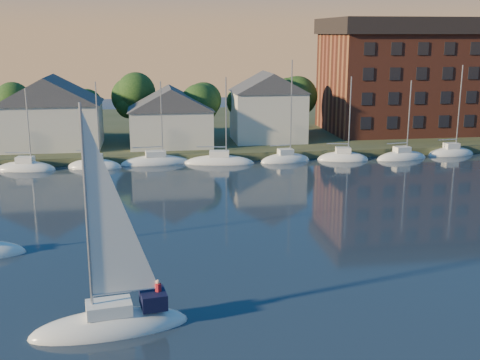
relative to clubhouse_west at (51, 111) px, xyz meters
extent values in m
cube|color=#354025|center=(22.00, 17.00, -5.93)|extent=(160.00, 50.00, 2.00)
cube|color=brown|center=(22.00, -6.00, -5.93)|extent=(120.00, 3.00, 1.00)
cube|color=beige|center=(0.00, 0.00, -1.93)|extent=(13.00, 9.00, 6.00)
cube|color=beige|center=(16.00, -1.00, -2.43)|extent=(11.00, 8.00, 5.00)
cube|color=beige|center=(30.00, 1.00, -1.43)|extent=(10.00, 8.00, 7.00)
cube|color=brown|center=(56.00, 7.00, 2.57)|extent=(30.00, 16.00, 15.00)
cube|color=black|center=(56.00, 7.00, 11.27)|extent=(31.00, 17.00, 2.40)
cylinder|color=#3B2B1B|center=(-4.00, 5.00, -3.18)|extent=(0.50, 0.50, 3.50)
sphere|color=#173814|center=(-4.00, 5.00, 1.27)|extent=(5.40, 5.40, 5.40)
cylinder|color=#3B2B1B|center=(4.00, 5.00, -3.18)|extent=(0.50, 0.50, 3.50)
sphere|color=#173814|center=(4.00, 5.00, 1.27)|extent=(5.40, 5.40, 5.40)
cylinder|color=#3B2B1B|center=(12.00, 5.00, -3.18)|extent=(0.50, 0.50, 3.50)
sphere|color=#173814|center=(12.00, 5.00, 1.27)|extent=(5.40, 5.40, 5.40)
cylinder|color=#3B2B1B|center=(20.00, 5.00, -3.18)|extent=(0.50, 0.50, 3.50)
sphere|color=#173814|center=(20.00, 5.00, 1.27)|extent=(5.40, 5.40, 5.40)
cylinder|color=#3B2B1B|center=(28.00, 5.00, -3.18)|extent=(0.50, 0.50, 3.50)
sphere|color=#173814|center=(28.00, 5.00, 1.27)|extent=(5.40, 5.40, 5.40)
cylinder|color=#3B2B1B|center=(36.00, 5.00, -3.18)|extent=(0.50, 0.50, 3.50)
sphere|color=#173814|center=(36.00, 5.00, 1.27)|extent=(5.40, 5.40, 5.40)
cylinder|color=#3B2B1B|center=(44.00, 5.00, -3.18)|extent=(0.50, 0.50, 3.50)
sphere|color=#173814|center=(44.00, 5.00, 1.27)|extent=(5.40, 5.40, 5.40)
cylinder|color=#3B2B1B|center=(52.00, 5.00, -3.18)|extent=(0.50, 0.50, 3.50)
sphere|color=#173814|center=(52.00, 5.00, 1.27)|extent=(5.40, 5.40, 5.40)
cylinder|color=#3B2B1B|center=(60.00, 5.00, -3.18)|extent=(0.50, 0.50, 3.50)
sphere|color=#173814|center=(60.00, 5.00, 1.27)|extent=(5.40, 5.40, 5.40)
ellipsoid|color=silver|center=(-2.00, -9.00, -5.93)|extent=(7.50, 2.40, 2.20)
cube|color=white|center=(-2.00, -9.00, -4.63)|extent=(2.10, 1.32, 0.70)
cylinder|color=#A5A8AD|center=(-1.25, -9.00, 0.02)|extent=(0.16, 0.16, 10.00)
cylinder|color=#A5A8AD|center=(-2.83, -9.00, -3.78)|extent=(3.15, 0.12, 0.12)
ellipsoid|color=silver|center=(6.00, -9.00, -5.93)|extent=(7.50, 2.40, 2.20)
cube|color=white|center=(6.00, -9.00, -4.63)|extent=(2.10, 1.32, 0.70)
cylinder|color=#A5A8AD|center=(6.75, -9.00, 0.02)|extent=(0.16, 0.16, 10.00)
cylinder|color=#A5A8AD|center=(5.17, -9.00, -3.78)|extent=(3.15, 0.12, 0.12)
ellipsoid|color=silver|center=(14.00, -9.00, -5.93)|extent=(7.50, 2.40, 2.20)
cube|color=white|center=(14.00, -9.00, -4.63)|extent=(2.10, 1.32, 0.70)
cylinder|color=#A5A8AD|center=(14.75, -9.00, 0.02)|extent=(0.16, 0.16, 10.00)
cylinder|color=#A5A8AD|center=(13.17, -9.00, -3.78)|extent=(3.15, 0.12, 0.12)
ellipsoid|color=silver|center=(22.00, -9.00, -5.93)|extent=(7.50, 2.40, 2.20)
cube|color=white|center=(22.00, -9.00, -4.63)|extent=(2.10, 1.32, 0.70)
cylinder|color=#A5A8AD|center=(22.75, -9.00, 0.02)|extent=(0.16, 0.16, 10.00)
cylinder|color=#A5A8AD|center=(21.17, -9.00, -3.78)|extent=(3.15, 0.12, 0.12)
ellipsoid|color=silver|center=(30.00, -9.00, -5.93)|extent=(7.50, 2.40, 2.20)
cube|color=white|center=(30.00, -9.00, -4.63)|extent=(2.10, 1.32, 0.70)
cylinder|color=#A5A8AD|center=(30.75, -9.00, 0.02)|extent=(0.16, 0.16, 10.00)
cylinder|color=#A5A8AD|center=(29.17, -9.00, -3.78)|extent=(3.15, 0.12, 0.12)
ellipsoid|color=silver|center=(38.00, -9.00, -5.93)|extent=(7.50, 2.40, 2.20)
cube|color=white|center=(38.00, -9.00, -4.63)|extent=(2.10, 1.32, 0.70)
cylinder|color=#A5A8AD|center=(38.75, -9.00, 0.02)|extent=(0.16, 0.16, 10.00)
cylinder|color=#A5A8AD|center=(37.17, -9.00, -3.78)|extent=(3.15, 0.12, 0.12)
ellipsoid|color=silver|center=(46.00, -9.00, -5.93)|extent=(7.50, 2.40, 2.20)
cube|color=white|center=(46.00, -9.00, -4.63)|extent=(2.10, 1.32, 0.70)
cylinder|color=#A5A8AD|center=(46.75, -9.00, 0.02)|extent=(0.16, 0.16, 10.00)
cylinder|color=#A5A8AD|center=(45.17, -9.00, -3.78)|extent=(3.15, 0.12, 0.12)
ellipsoid|color=silver|center=(54.00, -9.00, -5.93)|extent=(7.50, 2.40, 2.20)
cube|color=white|center=(54.00, -9.00, -4.63)|extent=(2.10, 1.32, 0.70)
cylinder|color=#A5A8AD|center=(54.75, -9.00, 0.02)|extent=(0.16, 0.16, 10.00)
cylinder|color=#A5A8AD|center=(53.17, -9.00, -3.78)|extent=(3.15, 0.12, 0.12)
ellipsoid|color=silver|center=(10.47, -52.15, -5.93)|extent=(9.12, 4.07, 2.20)
cube|color=white|center=(10.47, -52.15, -4.63)|extent=(2.66, 1.90, 0.70)
cylinder|color=#A5A8AD|center=(9.60, -52.28, 0.89)|extent=(0.16, 0.16, 11.74)
cylinder|color=#A5A8AD|center=(11.43, -52.01, -3.78)|extent=(3.68, 0.65, 0.12)
cube|color=black|center=(12.92, -51.80, -4.43)|extent=(1.63, 1.89, 0.90)
camera|label=1|loc=(13.03, -83.52, 10.14)|focal=45.00mm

